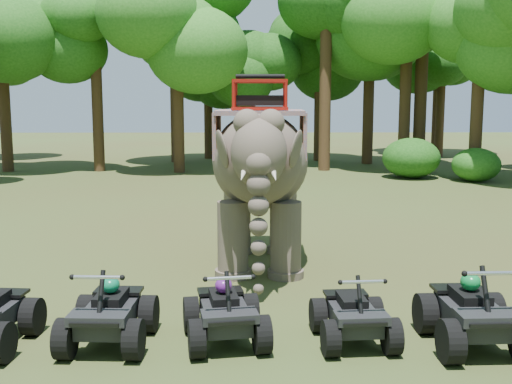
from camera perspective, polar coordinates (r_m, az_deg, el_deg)
ground at (r=11.70m, az=0.07°, el=-10.13°), size 110.00×110.00×0.00m
elephant at (r=14.12m, az=0.35°, el=1.85°), size 2.34×5.06×4.20m
atv_1 at (r=10.07m, az=-12.97°, el=-9.74°), size 1.31×1.75×1.25m
atv_2 at (r=9.93m, az=-2.78°, el=-9.94°), size 1.43×1.80×1.20m
atv_3 at (r=10.03m, az=8.67°, el=-10.02°), size 1.24×1.62×1.14m
atv_4 at (r=10.26m, az=18.77°, el=-9.36°), size 1.38×1.86×1.35m
tree_0 at (r=34.81m, az=-0.46°, el=7.98°), size 4.75×4.75×6.79m
tree_1 at (r=32.55m, az=6.19°, el=10.25°), size 6.63×6.63×9.47m
tree_2 at (r=33.41m, az=13.17°, el=9.77°), size 6.41×6.41×9.16m
tree_3 at (r=30.64m, az=19.16°, el=9.14°), size 6.03×6.03×8.62m
tree_30 at (r=34.18m, az=-21.53°, el=8.80°), size 5.94×5.94×8.48m
tree_31 at (r=32.99m, az=-13.97°, el=8.76°), size 5.61×5.61×8.02m
tree_32 at (r=31.70m, az=-6.96°, el=9.11°), size 5.72×5.72×8.18m
tree_33 at (r=36.83m, az=-7.20°, el=11.01°), size 7.51×7.51×10.73m
tree_34 at (r=42.67m, az=15.94°, el=10.15°), size 7.24×7.24×10.35m
tree_35 at (r=41.19m, az=16.11°, el=8.55°), size 5.56×5.56×7.95m
tree_38 at (r=38.70m, az=-4.27°, el=8.29°), size 5.02×5.02×7.17m
tree_40 at (r=34.09m, az=14.54°, el=11.18°), size 7.65×7.65×10.92m
tree_41 at (r=37.48m, az=5.63°, el=8.86°), size 5.56×5.56×7.95m
tree_42 at (r=36.14m, az=10.03°, el=10.20°), size 6.81×6.81×9.73m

